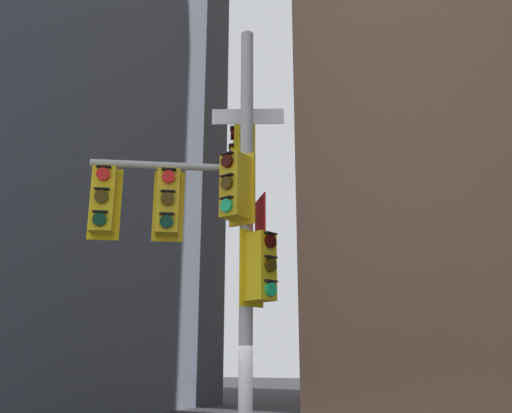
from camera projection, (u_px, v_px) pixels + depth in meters
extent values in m
cube|color=#4C5460|center=(30.00, 5.00, 31.02)|extent=(17.13, 17.13, 44.18)
cylinder|color=#B2B2B5|center=(246.00, 255.00, 8.13)|extent=(0.21, 0.21, 7.68)
cylinder|color=#B2B2B5|center=(242.00, 133.00, 10.35)|extent=(1.57, 2.78, 0.11)
cylinder|color=#B2B2B5|center=(170.00, 166.00, 8.37)|extent=(2.14, 1.33, 0.11)
cube|color=yellow|center=(253.00, 153.00, 9.75)|extent=(0.25, 0.44, 1.14)
cube|color=yellow|center=(243.00, 153.00, 9.74)|extent=(0.46, 0.46, 1.00)
cylinder|color=#360605|center=(232.00, 135.00, 9.82)|extent=(0.15, 0.20, 0.20)
cube|color=black|center=(232.00, 129.00, 9.85)|extent=(0.17, 0.23, 0.02)
cylinder|color=yellow|center=(232.00, 152.00, 9.72)|extent=(0.15, 0.20, 0.20)
cube|color=black|center=(232.00, 146.00, 9.76)|extent=(0.17, 0.23, 0.02)
cylinder|color=#06311C|center=(232.00, 171.00, 9.63)|extent=(0.15, 0.20, 0.20)
cube|color=black|center=(232.00, 164.00, 9.66)|extent=(0.17, 0.23, 0.02)
cube|color=yellow|center=(250.00, 169.00, 10.57)|extent=(0.25, 0.44, 1.14)
cube|color=yellow|center=(241.00, 169.00, 10.56)|extent=(0.46, 0.46, 1.00)
cylinder|color=#360605|center=(231.00, 152.00, 10.64)|extent=(0.15, 0.20, 0.20)
cube|color=black|center=(230.00, 146.00, 10.67)|extent=(0.17, 0.23, 0.02)
cylinder|color=#3C2C06|center=(230.00, 168.00, 10.54)|extent=(0.15, 0.20, 0.20)
cube|color=black|center=(230.00, 163.00, 10.57)|extent=(0.17, 0.23, 0.02)
cylinder|color=#19C672|center=(230.00, 185.00, 10.44)|extent=(0.15, 0.20, 0.20)
cube|color=black|center=(230.00, 180.00, 10.48)|extent=(0.17, 0.23, 0.02)
cube|color=yellow|center=(247.00, 183.00, 11.39)|extent=(0.25, 0.44, 1.14)
cube|color=yellow|center=(239.00, 182.00, 11.37)|extent=(0.46, 0.46, 1.00)
cylinder|color=#360605|center=(229.00, 167.00, 11.45)|extent=(0.15, 0.20, 0.20)
cube|color=black|center=(229.00, 161.00, 11.49)|extent=(0.17, 0.23, 0.02)
cylinder|color=yellow|center=(229.00, 182.00, 11.36)|extent=(0.15, 0.20, 0.20)
cube|color=black|center=(229.00, 177.00, 11.39)|extent=(0.17, 0.23, 0.02)
cylinder|color=#06311C|center=(229.00, 198.00, 11.26)|extent=(0.15, 0.20, 0.20)
cube|color=black|center=(229.00, 193.00, 11.29)|extent=(0.17, 0.23, 0.02)
cube|color=gold|center=(169.00, 206.00, 8.39)|extent=(0.43, 0.27, 1.14)
cube|color=gold|center=(168.00, 203.00, 8.20)|extent=(0.47, 0.47, 1.00)
cylinder|color=red|center=(169.00, 177.00, 8.11)|extent=(0.20, 0.15, 0.20)
cube|color=black|center=(169.00, 169.00, 8.14)|extent=(0.23, 0.17, 0.02)
cylinder|color=#3C2C06|center=(168.00, 199.00, 8.01)|extent=(0.20, 0.15, 0.20)
cube|color=black|center=(168.00, 191.00, 8.04)|extent=(0.23, 0.17, 0.02)
cylinder|color=#06311C|center=(166.00, 222.00, 7.92)|extent=(0.20, 0.15, 0.20)
cube|color=black|center=(167.00, 214.00, 7.94)|extent=(0.23, 0.17, 0.02)
cube|color=yellow|center=(105.00, 204.00, 8.27)|extent=(0.43, 0.27, 1.14)
cube|color=yellow|center=(103.00, 200.00, 8.09)|extent=(0.47, 0.47, 1.00)
cylinder|color=red|center=(103.00, 174.00, 8.00)|extent=(0.20, 0.15, 0.20)
cube|color=black|center=(104.00, 167.00, 8.03)|extent=(0.23, 0.17, 0.02)
cylinder|color=#3C2C06|center=(101.00, 197.00, 7.90)|extent=(0.20, 0.15, 0.20)
cube|color=black|center=(102.00, 189.00, 7.93)|extent=(0.23, 0.17, 0.02)
cylinder|color=#06311C|center=(99.00, 220.00, 7.81)|extent=(0.20, 0.15, 0.20)
cube|color=black|center=(100.00, 212.00, 7.83)|extent=(0.23, 0.17, 0.02)
cube|color=yellow|center=(251.00, 268.00, 7.99)|extent=(0.20, 0.46, 1.14)
cube|color=yellow|center=(261.00, 267.00, 7.86)|extent=(0.44, 0.44, 1.00)
cylinder|color=#360605|center=(270.00, 241.00, 7.83)|extent=(0.13, 0.21, 0.20)
cube|color=black|center=(271.00, 233.00, 7.85)|extent=(0.14, 0.23, 0.02)
cylinder|color=#3C2C06|center=(271.00, 265.00, 7.73)|extent=(0.13, 0.21, 0.20)
cube|color=black|center=(271.00, 257.00, 7.76)|extent=(0.14, 0.23, 0.02)
cylinder|color=#19C672|center=(271.00, 289.00, 7.63)|extent=(0.13, 0.21, 0.20)
cube|color=black|center=(271.00, 281.00, 7.66)|extent=(0.14, 0.23, 0.02)
cube|color=gold|center=(242.00, 190.00, 8.31)|extent=(0.48, 0.12, 1.14)
cube|color=gold|center=(235.00, 186.00, 8.16)|extent=(0.40, 0.40, 1.00)
cylinder|color=#360605|center=(227.00, 161.00, 8.10)|extent=(0.21, 0.10, 0.20)
cube|color=black|center=(227.00, 154.00, 8.13)|extent=(0.23, 0.11, 0.02)
cylinder|color=#3C2C06|center=(227.00, 183.00, 8.01)|extent=(0.21, 0.10, 0.20)
cube|color=black|center=(227.00, 175.00, 8.04)|extent=(0.23, 0.11, 0.02)
cylinder|color=#19C672|center=(226.00, 206.00, 7.91)|extent=(0.21, 0.10, 0.20)
cube|color=black|center=(226.00, 198.00, 7.94)|extent=(0.23, 0.11, 0.02)
cube|color=white|center=(248.00, 117.00, 9.14)|extent=(1.14, 0.48, 0.28)
cube|color=#19479E|center=(248.00, 117.00, 9.14)|extent=(1.11, 0.46, 0.24)
cube|color=red|center=(260.00, 222.00, 8.32)|extent=(0.40, 0.52, 0.80)
cube|color=white|center=(260.00, 222.00, 8.32)|extent=(0.37, 0.49, 0.76)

